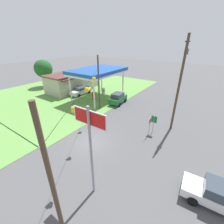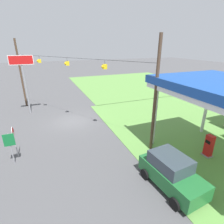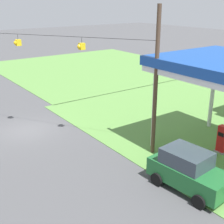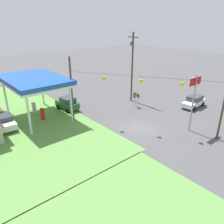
% 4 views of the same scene
% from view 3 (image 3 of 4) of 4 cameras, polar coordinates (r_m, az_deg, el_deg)
% --- Properties ---
extents(ground_plane, '(160.00, 160.00, 0.00)m').
position_cam_3_polar(ground_plane, '(23.47, -15.26, -3.27)').
color(ground_plane, '#4C4C4F').
extents(grass_verge_opposite_corner, '(24.00, 24.00, 0.04)m').
position_cam_3_polar(grass_verge_opposite_corner, '(44.14, -3.44, 8.20)').
color(grass_verge_opposite_corner, '#5B8E42').
rests_on(grass_verge_opposite_corner, ground).
extents(fuel_pump_near, '(0.71, 0.56, 1.77)m').
position_cam_3_polar(fuel_pump_near, '(20.30, 19.50, -4.87)').
color(fuel_pump_near, gray).
rests_on(fuel_pump_near, ground).
extents(car_at_pumps_front, '(4.17, 2.39, 2.04)m').
position_cam_3_polar(car_at_pumps_front, '(16.08, 13.80, -10.28)').
color(car_at_pumps_front, '#1E602D').
rests_on(car_at_pumps_front, ground).
extents(signal_span_gantry, '(16.01, 10.24, 8.76)m').
position_cam_3_polar(signal_span_gantry, '(22.10, -16.38, 8.00)').
color(signal_span_gantry, '#4C3828').
rests_on(signal_span_gantry, ground).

